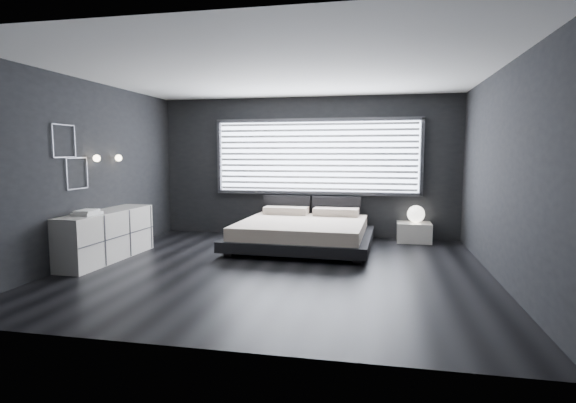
# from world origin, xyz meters

# --- Properties ---
(room) EXTENTS (6.04, 6.00, 2.80)m
(room) POSITION_xyz_m (0.00, 0.00, 1.40)
(room) COLOR black
(room) RESTS_ON ground
(window) EXTENTS (4.14, 0.09, 1.52)m
(window) POSITION_xyz_m (0.20, 2.70, 1.61)
(window) COLOR white
(window) RESTS_ON ground
(headboard) EXTENTS (1.96, 0.16, 0.52)m
(headboard) POSITION_xyz_m (0.12, 2.64, 0.57)
(headboard) COLOR black
(headboard) RESTS_ON ground
(sconce_near) EXTENTS (0.18, 0.11, 0.11)m
(sconce_near) POSITION_xyz_m (-2.88, 0.05, 1.60)
(sconce_near) COLOR silver
(sconce_near) RESTS_ON ground
(sconce_far) EXTENTS (0.18, 0.11, 0.11)m
(sconce_far) POSITION_xyz_m (-2.88, 0.65, 1.60)
(sconce_far) COLOR silver
(sconce_far) RESTS_ON ground
(wall_art_upper) EXTENTS (0.01, 0.48, 0.48)m
(wall_art_upper) POSITION_xyz_m (-2.98, -0.55, 1.85)
(wall_art_upper) COLOR #47474C
(wall_art_upper) RESTS_ON ground
(wall_art_lower) EXTENTS (0.01, 0.48, 0.48)m
(wall_art_lower) POSITION_xyz_m (-2.98, -0.30, 1.38)
(wall_art_lower) COLOR #47474C
(wall_art_lower) RESTS_ON ground
(bed) EXTENTS (2.49, 2.38, 0.63)m
(bed) POSITION_xyz_m (0.12, 1.60, 0.29)
(bed) COLOR black
(bed) RESTS_ON ground
(nightstand) EXTENTS (0.63, 0.53, 0.37)m
(nightstand) POSITION_xyz_m (2.11, 2.50, 0.18)
(nightstand) COLOR silver
(nightstand) RESTS_ON ground
(orb_lamp) EXTENTS (0.32, 0.32, 0.32)m
(orb_lamp) POSITION_xyz_m (2.14, 2.53, 0.53)
(orb_lamp) COLOR white
(orb_lamp) RESTS_ON nightstand
(dresser) EXTENTS (0.61, 1.96, 0.78)m
(dresser) POSITION_xyz_m (-2.78, 0.03, 0.39)
(dresser) COLOR silver
(dresser) RESTS_ON ground
(book_stack) EXTENTS (0.29, 0.38, 0.08)m
(book_stack) POSITION_xyz_m (-2.76, -0.42, 0.81)
(book_stack) COLOR white
(book_stack) RESTS_ON dresser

